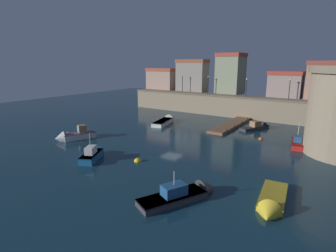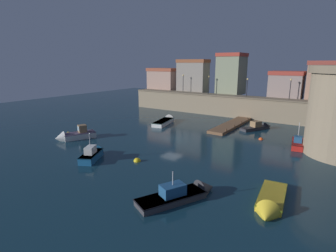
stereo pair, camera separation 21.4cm
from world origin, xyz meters
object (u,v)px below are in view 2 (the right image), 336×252
(mooring_buoy_0, at_px, (261,140))
(mooring_buoy_1, at_px, (137,161))
(quay_lamp_3, at_px, (290,86))
(moored_boat_2, at_px, (259,127))
(quay_lamp_1, at_px, (209,82))
(moored_boat_1, at_px, (93,153))
(moored_boat_4, at_px, (166,121))
(quay_lamp_2, at_px, (247,84))
(moored_boat_6, at_px, (297,142))
(moored_boat_0, at_px, (184,193))
(moored_boat_3, at_px, (74,135))
(quay_lamp_0, at_px, (183,81))
(mooring_buoy_2, at_px, (69,134))
(moored_boat_5, at_px, (270,204))

(mooring_buoy_0, bearing_deg, mooring_buoy_1, -118.36)
(quay_lamp_3, height_order, moored_boat_2, quay_lamp_3)
(quay_lamp_1, distance_m, moored_boat_1, 31.53)
(moored_boat_4, height_order, mooring_buoy_0, moored_boat_4)
(quay_lamp_1, xyz_separation_m, quay_lamp_3, (15.22, -0.00, -0.04))
(quay_lamp_2, relative_size, moored_boat_6, 0.62)
(moored_boat_6, height_order, mooring_buoy_0, moored_boat_6)
(moored_boat_1, relative_size, moored_boat_2, 0.79)
(moored_boat_2, xyz_separation_m, mooring_buoy_0, (1.96, -5.88, -0.37))
(moored_boat_0, relative_size, moored_boat_4, 0.93)
(moored_boat_3, bearing_deg, moored_boat_4, -173.26)
(moored_boat_2, relative_size, moored_boat_6, 1.13)
(quay_lamp_1, height_order, moored_boat_4, quay_lamp_1)
(moored_boat_3, bearing_deg, mooring_buoy_1, 106.46)
(moored_boat_6, distance_m, mooring_buoy_1, 20.32)
(quay_lamp_0, height_order, mooring_buoy_0, quay_lamp_0)
(quay_lamp_0, xyz_separation_m, moored_boat_6, (25.02, -13.45, -6.03))
(quay_lamp_0, height_order, mooring_buoy_2, quay_lamp_0)
(quay_lamp_0, xyz_separation_m, moored_boat_4, (3.86, -12.06, -6.14))
(quay_lamp_1, height_order, moored_boat_1, quay_lamp_1)
(quay_lamp_3, xyz_separation_m, moored_boat_3, (-21.95, -27.47, -5.88))
(quay_lamp_0, bearing_deg, moored_boat_3, -91.54)
(quay_lamp_0, bearing_deg, moored_boat_4, -72.24)
(moored_boat_3, distance_m, mooring_buoy_2, 3.05)
(quay_lamp_0, distance_m, moored_boat_1, 32.35)
(quay_lamp_2, height_order, moored_boat_3, quay_lamp_2)
(moored_boat_2, relative_size, mooring_buoy_2, 8.28)
(moored_boat_1, height_order, mooring_buoy_1, moored_boat_1)
(quay_lamp_1, xyz_separation_m, moored_boat_4, (-2.13, -12.06, -6.08))
(moored_boat_2, height_order, mooring_buoy_0, moored_boat_2)
(moored_boat_5, bearing_deg, mooring_buoy_0, -169.25)
(quay_lamp_1, height_order, moored_boat_0, quay_lamp_1)
(quay_lamp_0, relative_size, mooring_buoy_1, 4.96)
(moored_boat_3, height_order, moored_boat_6, moored_boat_6)
(mooring_buoy_0, bearing_deg, quay_lamp_1, 137.55)
(moored_boat_4, relative_size, moored_boat_5, 1.19)
(moored_boat_0, distance_m, moored_boat_2, 25.61)
(moored_boat_4, height_order, moored_boat_5, moored_boat_4)
(moored_boat_0, bearing_deg, mooring_buoy_0, 24.67)
(moored_boat_5, bearing_deg, moored_boat_4, -136.78)
(quay_lamp_1, xyz_separation_m, moored_boat_3, (-6.73, -27.47, -5.92))
(quay_lamp_3, relative_size, mooring_buoy_1, 4.73)
(moored_boat_2, xyz_separation_m, mooring_buoy_2, (-22.04, -19.00, -0.37))
(quay_lamp_0, distance_m, moored_boat_2, 20.84)
(moored_boat_0, relative_size, mooring_buoy_1, 9.12)
(quay_lamp_3, height_order, mooring_buoy_1, quay_lamp_3)
(quay_lamp_2, bearing_deg, mooring_buoy_0, -63.33)
(quay_lamp_3, xyz_separation_m, moored_boat_2, (-2.71, -7.36, -6.03))
(quay_lamp_0, distance_m, quay_lamp_1, 6.00)
(moored_boat_0, distance_m, moored_boat_1, 12.95)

